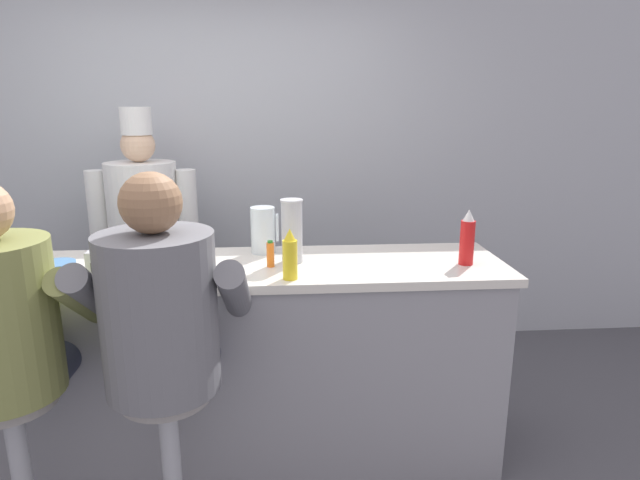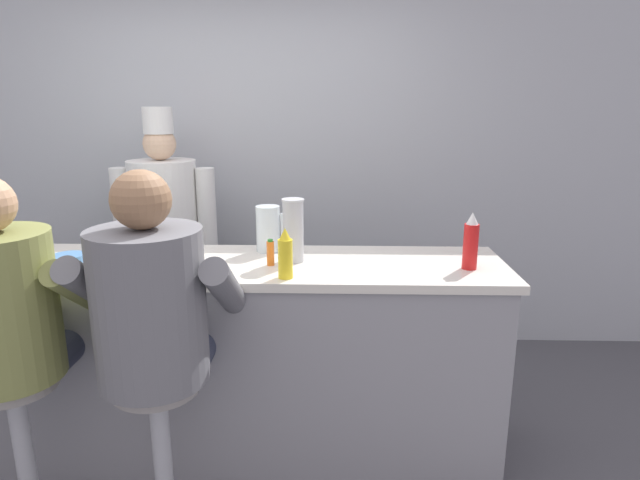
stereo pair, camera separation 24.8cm
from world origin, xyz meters
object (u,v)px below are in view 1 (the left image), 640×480
ketchup_bottle_red (467,239)px  napkin_dispenser_chrome (102,265)px  cereal_bowl (58,267)px  cup_stack_steel (292,231)px  cook_in_whites_near (145,233)px  breakfast_plate (166,274)px  diner_seated_grey (162,321)px  hot_sauce_bottle_orange (270,254)px  coffee_mug_tan (171,255)px  water_pitcher_clear (263,230)px  diner_seated_olive (4,328)px  mustard_bottle_yellow (290,256)px

ketchup_bottle_red → napkin_dispenser_chrome: 1.64m
cereal_bowl → cup_stack_steel: bearing=5.0°
cup_stack_steel → cook_in_whites_near: cook_in_whites_near is taller
breakfast_plate → cereal_bowl: (-0.49, 0.09, 0.01)m
diner_seated_grey → cook_in_whites_near: 1.55m
hot_sauce_bottle_orange → coffee_mug_tan: hot_sauce_bottle_orange is taller
hot_sauce_bottle_orange → napkin_dispenser_chrome: size_ratio=1.02×
hot_sauce_bottle_orange → cereal_bowl: bearing=-178.6°
hot_sauce_bottle_orange → cup_stack_steel: (0.10, 0.07, 0.09)m
water_pitcher_clear → coffee_mug_tan: 0.47m
cup_stack_steel → diner_seated_olive: bearing=-153.4°
ketchup_bottle_red → breakfast_plate: 1.38m
diner_seated_olive → diner_seated_grey: diner_seated_grey is taller
mustard_bottle_yellow → water_pitcher_clear: bearing=106.2°
mustard_bottle_yellow → cereal_bowl: mustard_bottle_yellow is taller
mustard_bottle_yellow → water_pitcher_clear: water_pitcher_clear is taller
cereal_bowl → ketchup_bottle_red: bearing=-0.2°
cook_in_whites_near → breakfast_plate: bearing=-72.2°
ketchup_bottle_red → water_pitcher_clear: 1.00m
diner_seated_grey → cook_in_whites_near: size_ratio=0.88×
hot_sauce_bottle_orange → water_pitcher_clear: (-0.04, 0.25, 0.06)m
hot_sauce_bottle_orange → water_pitcher_clear: water_pitcher_clear is taller
cup_stack_steel → napkin_dispenser_chrome: cup_stack_steel is taller
mustard_bottle_yellow → diner_seated_grey: size_ratio=0.14×
diner_seated_olive → napkin_dispenser_chrome: bearing=53.5°
mustard_bottle_yellow → cup_stack_steel: size_ratio=0.74×
cereal_bowl → napkin_dispenser_chrome: 0.25m
cup_stack_steel → diner_seated_grey: size_ratio=0.20×
water_pitcher_clear → cereal_bowl: bearing=-163.3°
napkin_dispenser_chrome → cook_in_whites_near: (-0.10, 1.14, -0.13)m
ketchup_bottle_red → napkin_dispenser_chrome: bearing=-176.8°
ketchup_bottle_red → napkin_dispenser_chrome: size_ratio=2.14×
breakfast_plate → cereal_bowl: same height
ketchup_bottle_red → mustard_bottle_yellow: bearing=-169.3°
cereal_bowl → cook_in_whites_near: cook_in_whites_near is taller
breakfast_plate → diner_seated_olive: (-0.52, -0.36, -0.08)m
mustard_bottle_yellow → breakfast_plate: size_ratio=0.83×
water_pitcher_clear → diner_seated_grey: size_ratio=0.15×
hot_sauce_bottle_orange → cook_in_whites_near: (-0.82, 1.02, -0.13)m
breakfast_plate → cook_in_whites_near: bearing=107.8°
diner_seated_grey → cook_in_whites_near: cook_in_whites_near is taller
ketchup_bottle_red → diner_seated_olive: size_ratio=0.17×
napkin_dispenser_chrome → diner_seated_grey: size_ratio=0.08×
coffee_mug_tan → breakfast_plate: bearing=-85.0°
cereal_bowl → diner_seated_grey: diner_seated_grey is taller
cook_in_whites_near → coffee_mug_tan: bearing=-69.6°
ketchup_bottle_red → diner_seated_olive: bearing=-166.9°
coffee_mug_tan → cup_stack_steel: 0.59m
cup_stack_steel → diner_seated_olive: diner_seated_olive is taller
hot_sauce_bottle_orange → breakfast_plate: size_ratio=0.47×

